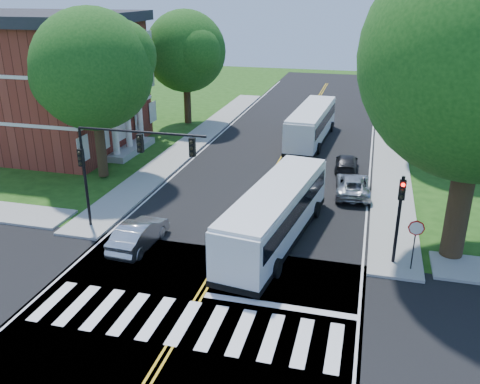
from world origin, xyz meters
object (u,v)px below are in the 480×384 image
(bus_follow, at_px, (311,124))
(suv, at_px, (353,185))
(signal_ne, at_px, (400,209))
(dark_sedan, at_px, (346,163))
(hatchback, at_px, (139,234))
(signal_nw, at_px, (122,156))
(bus_lead, at_px, (276,213))

(bus_follow, relative_size, suv, 2.50)
(signal_ne, bearing_deg, dark_sedan, 103.05)
(signal_ne, xyz_separation_m, bus_follow, (-6.65, 20.53, -1.38))
(suv, bearing_deg, hatchback, 40.81)
(signal_ne, distance_m, suv, 9.37)
(signal_nw, xyz_separation_m, hatchback, (1.34, -1.41, -3.66))
(signal_nw, xyz_separation_m, suv, (11.63, 8.77, -3.72))
(signal_ne, bearing_deg, bus_lead, 169.80)
(signal_ne, height_order, suv, signal_ne)
(signal_nw, relative_size, bus_follow, 0.61)
(suv, bearing_deg, signal_nw, 33.14)
(bus_follow, xyz_separation_m, hatchback, (-6.06, -21.95, -0.86))
(signal_nw, relative_size, signal_ne, 1.62)
(bus_lead, xyz_separation_m, suv, (3.62, 7.67, -0.93))
(signal_nw, bearing_deg, bus_lead, 7.80)
(bus_follow, height_order, hatchback, bus_follow)
(bus_follow, relative_size, hatchback, 2.69)
(dark_sedan, bearing_deg, bus_follow, -65.33)
(bus_lead, bearing_deg, bus_follow, -80.42)
(signal_ne, xyz_separation_m, suv, (-2.42, 8.75, -2.31))
(signal_nw, bearing_deg, bus_follow, 70.19)
(bus_follow, bearing_deg, bus_lead, 94.97)
(bus_lead, height_order, suv, bus_lead)
(signal_nw, distance_m, dark_sedan, 17.79)
(signal_ne, distance_m, hatchback, 12.99)
(bus_lead, height_order, dark_sedan, bus_lead)
(signal_nw, xyz_separation_m, dark_sedan, (10.92, 13.52, -3.79))
(hatchback, bearing_deg, suv, -132.98)
(signal_ne, relative_size, suv, 0.94)
(bus_follow, distance_m, suv, 12.55)
(hatchback, relative_size, dark_sedan, 1.09)
(bus_lead, distance_m, bus_follow, 19.45)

